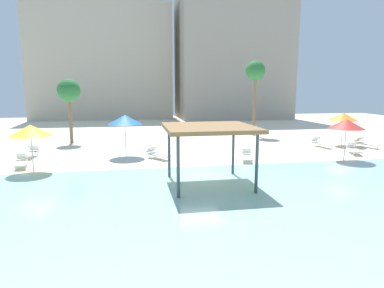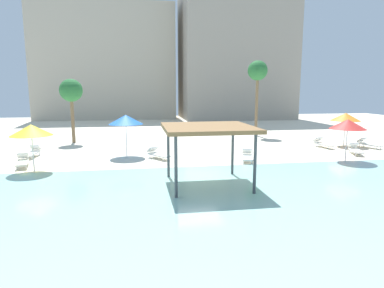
# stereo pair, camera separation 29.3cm
# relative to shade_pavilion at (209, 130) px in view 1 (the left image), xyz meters

# --- Properties ---
(ground_plane) EXTENTS (80.00, 80.00, 0.00)m
(ground_plane) POSITION_rel_shade_pavilion_xyz_m (-0.09, 2.20, -2.66)
(ground_plane) COLOR beige
(lagoon_water) EXTENTS (44.00, 13.50, 0.04)m
(lagoon_water) POSITION_rel_shade_pavilion_xyz_m (-0.09, -3.05, -2.64)
(lagoon_water) COLOR #99D1C6
(lagoon_water) RESTS_ON ground
(shade_pavilion) EXTENTS (4.10, 4.10, 2.84)m
(shade_pavilion) POSITION_rel_shade_pavilion_xyz_m (0.00, 0.00, 0.00)
(shade_pavilion) COLOR #42474C
(shade_pavilion) RESTS_ON ground
(beach_umbrella_blue_0) EXTENTS (2.29, 2.29, 2.82)m
(beach_umbrella_blue_0) POSITION_rel_shade_pavilion_xyz_m (-4.00, 7.66, -0.15)
(beach_umbrella_blue_0) COLOR silver
(beach_umbrella_blue_0) RESTS_ON ground
(beach_umbrella_yellow_1) EXTENTS (2.23, 2.23, 2.63)m
(beach_umbrella_yellow_1) POSITION_rel_shade_pavilion_xyz_m (-8.94, 4.11, -0.34)
(beach_umbrella_yellow_1) COLOR silver
(beach_umbrella_yellow_1) RESTS_ON ground
(beach_umbrella_orange_2) EXTENTS (2.29, 2.29, 2.65)m
(beach_umbrella_orange_2) POSITION_rel_shade_pavilion_xyz_m (13.21, 9.18, -0.33)
(beach_umbrella_orange_2) COLOR silver
(beach_umbrella_orange_2) RESTS_ON ground
(beach_umbrella_red_3) EXTENTS (2.22, 2.22, 2.66)m
(beach_umbrella_red_3) POSITION_rel_shade_pavilion_xyz_m (9.73, 3.81, -0.30)
(beach_umbrella_red_3) COLOR silver
(beach_umbrella_red_3) RESTS_ON ground
(lounge_chair_0) EXTENTS (1.55, 1.91, 0.74)m
(lounge_chair_0) POSITION_rel_shade_pavilion_xyz_m (-1.98, 6.52, -2.32)
(lounge_chair_0) COLOR white
(lounge_chair_0) RESTS_ON ground
(lounge_chair_1) EXTENTS (1.21, 1.99, 0.74)m
(lounge_chair_1) POSITION_rel_shade_pavilion_xyz_m (11.88, 5.83, -2.32)
(lounge_chair_1) COLOR white
(lounge_chair_1) RESTS_ON ground
(lounge_chair_2) EXTENTS (0.70, 1.93, 0.74)m
(lounge_chair_2) POSITION_rel_shade_pavilion_xyz_m (-10.27, 8.43, -2.32)
(lounge_chair_2) COLOR white
(lounge_chair_2) RESTS_ON ground
(lounge_chair_3) EXTENTS (1.01, 1.98, 0.74)m
(lounge_chair_3) POSITION_rel_shade_pavilion_xyz_m (-9.98, 5.53, -2.32)
(lounge_chair_3) COLOR white
(lounge_chair_3) RESTS_ON ground
(lounge_chair_4) EXTENTS (1.12, 1.99, 0.74)m
(lounge_chair_4) POSITION_rel_shade_pavilion_xyz_m (14.52, 8.03, -2.32)
(lounge_chair_4) COLOR white
(lounge_chair_4) RESTS_ON ground
(lounge_chair_5) EXTENTS (0.95, 1.98, 0.74)m
(lounge_chair_5) POSITION_rel_shade_pavilion_xyz_m (11.08, 8.73, -2.32)
(lounge_chair_5) COLOR white
(lounge_chair_5) RESTS_ON ground
(lounge_chair_6) EXTENTS (1.14, 1.99, 0.74)m
(lounge_chair_6) POSITION_rel_shade_pavilion_xyz_m (3.58, 4.82, -2.32)
(lounge_chair_6) COLOR white
(lounge_chair_6) RESTS_ON ground
(palm_tree_0) EXTENTS (1.90, 1.90, 7.24)m
(palm_tree_0) POSITION_rel_shade_pavilion_xyz_m (8.27, 16.10, 3.42)
(palm_tree_0) COLOR brown
(palm_tree_0) RESTS_ON ground
(palm_tree_1) EXTENTS (1.90, 1.90, 5.37)m
(palm_tree_1) POSITION_rel_shade_pavilion_xyz_m (-8.65, 14.35, 1.66)
(palm_tree_1) COLOR brown
(palm_tree_1) RESTS_ON ground
(hotel_block_0) EXTENTS (20.81, 9.63, 17.07)m
(hotel_block_0) POSITION_rel_shade_pavilion_xyz_m (-7.84, 40.01, 5.88)
(hotel_block_0) COLOR #B2A893
(hotel_block_0) RESTS_ON ground
(hotel_block_1) EXTENTS (16.73, 10.88, 21.76)m
(hotel_block_1) POSITION_rel_shade_pavilion_xyz_m (12.08, 36.57, 8.23)
(hotel_block_1) COLOR #9E9384
(hotel_block_1) RESTS_ON ground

